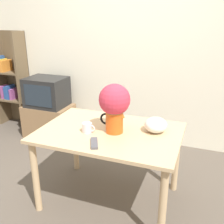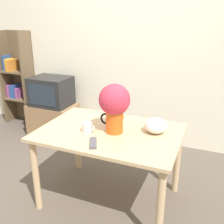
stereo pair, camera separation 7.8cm
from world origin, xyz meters
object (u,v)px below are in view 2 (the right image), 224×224
at_px(coffee_mug, 87,127).
at_px(white_bowl, 156,125).
at_px(tv_set, 51,91).
at_px(flower_vase, 114,104).

distance_m(coffee_mug, white_bowl, 0.60).
relative_size(white_bowl, tv_set, 0.37).
height_order(coffee_mug, tv_set, tv_set).
relative_size(flower_vase, tv_set, 0.79).
bearing_deg(white_bowl, flower_vase, -159.16).
relative_size(coffee_mug, white_bowl, 0.60).
height_order(flower_vase, coffee_mug, flower_vase).
distance_m(flower_vase, white_bowl, 0.41).
bearing_deg(tv_set, flower_vase, -36.70).
xyz_separation_m(flower_vase, white_bowl, (0.34, 0.13, -0.19)).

